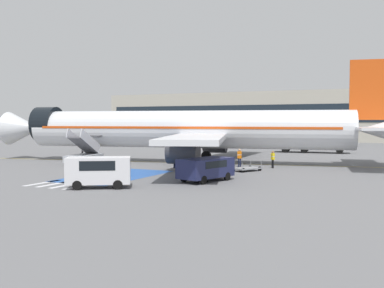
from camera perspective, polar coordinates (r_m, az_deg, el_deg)
The scene contains 17 objects.
ground_plane at distance 50.00m, azimuth -2.49°, elevation -2.31°, with size 600.00×600.00×0.00m, color slate.
apron_leadline_yellow at distance 49.18m, azimuth -0.90°, elevation -2.39°, with size 0.20×79.33×0.01m, color gold.
apron_stand_patch_blue at distance 38.11m, azimuth -9.67°, elevation -4.01°, with size 5.54×10.56×0.01m, color #2856A8.
apron_walkway_bar_0 at distance 35.16m, azimuth -18.46°, elevation -4.71°, with size 0.44×3.60×0.01m, color silver.
apron_walkway_bar_1 at distance 34.34m, azimuth -17.01°, elevation -4.87°, with size 0.44×3.60×0.01m, color silver.
apron_walkway_bar_2 at distance 33.54m, azimuth -15.50°, elevation -5.03°, with size 0.44×3.60×0.01m, color silver.
apron_walkway_bar_3 at distance 32.77m, azimuth -13.91°, elevation -5.20°, with size 0.44×3.60×0.01m, color silver.
airliner at distance 48.82m, azimuth -0.21°, elevation 1.85°, with size 45.77×35.15×10.61m.
boarding_stairs_forward at distance 48.40m, azimuth -13.53°, elevation -1.41°, with size 3.10×5.51×3.83m.
fuel_tanker at distance 66.64m, azimuth 14.93°, elevation 0.41°, with size 10.78×3.64×3.41m.
service_van_1 at distance 31.44m, azimuth -11.78°, elevation -3.20°, with size 4.62×3.85×2.12m.
service_van_2 at distance 34.18m, azimuth 1.77°, elevation -2.96°, with size 3.25×4.98×1.76m.
baggage_cart at distance 41.37m, azimuth 6.96°, elevation -3.08°, with size 2.52×3.00×0.87m.
ground_crew_0 at distance 43.69m, azimuth -2.24°, elevation -1.68°, with size 0.28×0.45×1.83m.
ground_crew_1 at distance 44.36m, azimuth 6.05°, elevation -1.60°, with size 0.48×0.35×1.85m.
ground_crew_2 at distance 44.26m, azimuth 10.22°, elevation -1.78°, with size 0.46×0.47×1.69m.
terminal_building at distance 109.46m, azimuth 9.92°, elevation 3.51°, with size 84.07×12.10×11.31m.
Camera 1 is at (23.52, -43.88, 4.63)m, focal length 42.00 mm.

